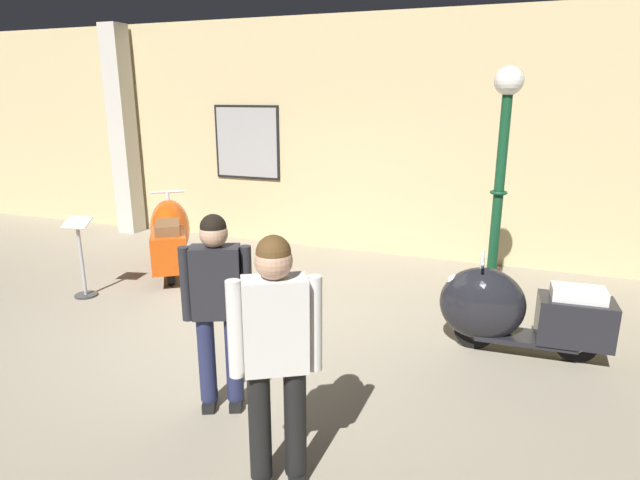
{
  "coord_description": "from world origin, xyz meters",
  "views": [
    {
      "loc": [
        2.72,
        -4.8,
        2.52
      ],
      "look_at": [
        0.53,
        1.04,
        0.78
      ],
      "focal_mm": 29.48,
      "sensor_mm": 36.0,
      "label": 1
    }
  ],
  "objects_px": {
    "scooter_1": "(509,310)",
    "visitor_1": "(217,300)",
    "lamppost": "(500,177)",
    "visitor_0": "(276,348)",
    "scooter_0": "(170,235)",
    "info_stanchion": "(82,265)"
  },
  "relations": [
    {
      "from": "scooter_1",
      "to": "visitor_1",
      "type": "xyz_separation_m",
      "value": [
        -2.18,
        -1.86,
        0.5
      ]
    },
    {
      "from": "lamppost",
      "to": "visitor_0",
      "type": "height_order",
      "value": "lamppost"
    },
    {
      "from": "lamppost",
      "to": "visitor_1",
      "type": "relative_size",
      "value": 1.7
    },
    {
      "from": "scooter_0",
      "to": "info_stanchion",
      "type": "xyz_separation_m",
      "value": [
        -0.35,
        -1.36,
        -0.08
      ]
    },
    {
      "from": "scooter_0",
      "to": "visitor_0",
      "type": "distance_m",
      "value": 4.97
    },
    {
      "from": "visitor_0",
      "to": "visitor_1",
      "type": "bearing_deg",
      "value": 21.21
    },
    {
      "from": "visitor_1",
      "to": "info_stanchion",
      "type": "bearing_deg",
      "value": 38.22
    },
    {
      "from": "lamppost",
      "to": "visitor_0",
      "type": "xyz_separation_m",
      "value": [
        -1.13,
        -3.42,
        -0.64
      ]
    },
    {
      "from": "visitor_0",
      "to": "visitor_1",
      "type": "relative_size",
      "value": 1.05
    },
    {
      "from": "visitor_1",
      "to": "info_stanchion",
      "type": "height_order",
      "value": "visitor_1"
    },
    {
      "from": "scooter_0",
      "to": "lamppost",
      "type": "xyz_separation_m",
      "value": [
        4.56,
        -0.15,
        1.13
      ]
    },
    {
      "from": "scooter_0",
      "to": "visitor_1",
      "type": "xyz_separation_m",
      "value": [
        2.6,
        -2.92,
        0.45
      ]
    },
    {
      "from": "scooter_0",
      "to": "lamppost",
      "type": "height_order",
      "value": "lamppost"
    },
    {
      "from": "visitor_0",
      "to": "scooter_0",
      "type": "bearing_deg",
      "value": 13.61
    },
    {
      "from": "visitor_1",
      "to": "lamppost",
      "type": "bearing_deg",
      "value": -59.12
    },
    {
      "from": "visitor_0",
      "to": "scooter_1",
      "type": "bearing_deg",
      "value": -58.57
    },
    {
      "from": "scooter_1",
      "to": "scooter_0",
      "type": "bearing_deg",
      "value": -15.32
    },
    {
      "from": "scooter_0",
      "to": "scooter_1",
      "type": "height_order",
      "value": "scooter_0"
    },
    {
      "from": "scooter_0",
      "to": "scooter_1",
      "type": "bearing_deg",
      "value": -137.51
    },
    {
      "from": "visitor_0",
      "to": "info_stanchion",
      "type": "bearing_deg",
      "value": 29.48
    },
    {
      "from": "visitor_1",
      "to": "visitor_0",
      "type": "bearing_deg",
      "value": -152.63
    },
    {
      "from": "visitor_1",
      "to": "scooter_0",
      "type": "bearing_deg",
      "value": 17.75
    }
  ]
}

